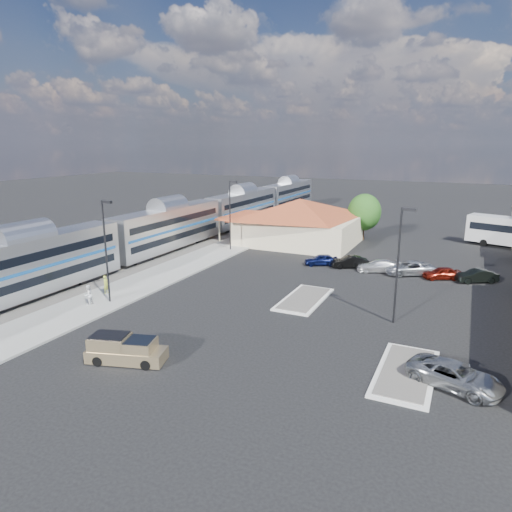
% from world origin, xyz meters
% --- Properties ---
extents(ground, '(280.00, 280.00, 0.00)m').
position_xyz_m(ground, '(0.00, 0.00, 0.00)').
color(ground, black).
rests_on(ground, ground).
extents(railbed, '(16.00, 100.00, 0.12)m').
position_xyz_m(railbed, '(-21.00, 8.00, 0.06)').
color(railbed, '#4C4944').
rests_on(railbed, ground).
extents(platform, '(5.50, 92.00, 0.18)m').
position_xyz_m(platform, '(-12.00, 6.00, 0.09)').
color(platform, gray).
rests_on(platform, ground).
extents(passenger_train, '(3.00, 104.00, 5.55)m').
position_xyz_m(passenger_train, '(-18.00, 12.59, 2.87)').
color(passenger_train, silver).
rests_on(passenger_train, ground).
extents(freight_cars, '(2.80, 46.00, 4.00)m').
position_xyz_m(freight_cars, '(-24.00, 6.05, 1.93)').
color(freight_cars, black).
rests_on(freight_cars, ground).
extents(station_depot, '(18.35, 12.24, 6.20)m').
position_xyz_m(station_depot, '(-4.56, 24.00, 3.13)').
color(station_depot, beige).
rests_on(station_depot, ground).
extents(traffic_island_south, '(3.30, 7.50, 0.21)m').
position_xyz_m(traffic_island_south, '(4.00, 2.00, 0.10)').
color(traffic_island_south, silver).
rests_on(traffic_island_south, ground).
extents(traffic_island_north, '(3.30, 7.50, 0.21)m').
position_xyz_m(traffic_island_north, '(14.00, -8.00, 0.10)').
color(traffic_island_north, silver).
rests_on(traffic_island_north, ground).
extents(lamp_plat_s, '(1.08, 0.25, 9.00)m').
position_xyz_m(lamp_plat_s, '(-10.90, -6.00, 5.34)').
color(lamp_plat_s, black).
rests_on(lamp_plat_s, ground).
extents(lamp_plat_n, '(1.08, 0.25, 9.00)m').
position_xyz_m(lamp_plat_n, '(-10.90, 16.00, 5.34)').
color(lamp_plat_n, black).
rests_on(lamp_plat_n, ground).
extents(lamp_lot, '(1.08, 0.25, 9.00)m').
position_xyz_m(lamp_lot, '(12.10, 0.00, 5.34)').
color(lamp_lot, black).
rests_on(lamp_lot, ground).
extents(tree_depot, '(4.71, 4.71, 6.63)m').
position_xyz_m(tree_depot, '(3.00, 30.00, 4.02)').
color(tree_depot, '#382314').
rests_on(tree_depot, ground).
extents(pickup_truck, '(5.23, 3.11, 1.70)m').
position_xyz_m(pickup_truck, '(-2.26, -13.95, 0.81)').
color(pickup_truck, tan).
rests_on(pickup_truck, ground).
extents(suv, '(5.73, 3.98, 1.45)m').
position_xyz_m(suv, '(16.69, -8.44, 0.73)').
color(suv, '#989CA0').
rests_on(suv, ground).
extents(person_a, '(0.44, 0.63, 1.66)m').
position_xyz_m(person_a, '(-12.86, -4.41, 1.01)').
color(person_a, '#AFBF3B').
rests_on(person_a, platform).
extents(person_b, '(0.69, 0.87, 1.75)m').
position_xyz_m(person_b, '(-11.99, -7.43, 1.05)').
color(person_b, white).
rests_on(person_b, platform).
extents(parked_car_a, '(4.07, 3.08, 1.29)m').
position_xyz_m(parked_car_a, '(1.76, 14.04, 0.65)').
color(parked_car_a, '#0E1647').
rests_on(parked_car_a, ground).
extents(parked_car_b, '(4.29, 3.06, 1.34)m').
position_xyz_m(parked_car_b, '(4.96, 14.34, 0.67)').
color(parked_car_b, black).
rests_on(parked_car_b, ground).
extents(parked_car_c, '(4.88, 3.38, 1.31)m').
position_xyz_m(parked_car_c, '(8.16, 14.04, 0.66)').
color(parked_car_c, silver).
rests_on(parked_car_c, ground).
extents(parked_car_d, '(5.78, 4.60, 1.46)m').
position_xyz_m(parked_car_d, '(11.36, 14.34, 0.73)').
color(parked_car_d, '#999DA1').
rests_on(parked_car_d, ground).
extents(parked_car_e, '(4.03, 2.97, 1.28)m').
position_xyz_m(parked_car_e, '(14.56, 14.04, 0.64)').
color(parked_car_e, maroon).
rests_on(parked_car_e, ground).
extents(parked_car_f, '(4.20, 3.13, 1.32)m').
position_xyz_m(parked_car_f, '(17.76, 14.34, 0.66)').
color(parked_car_f, black).
rests_on(parked_car_f, ground).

